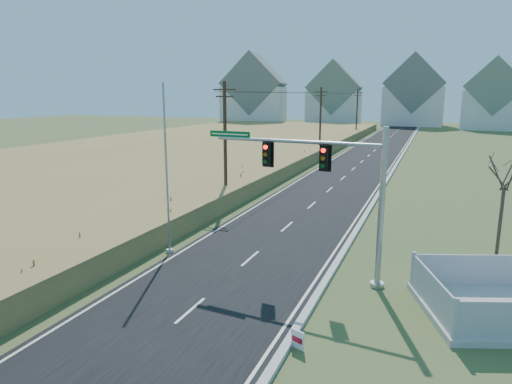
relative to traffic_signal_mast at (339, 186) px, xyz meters
name	(u,v)px	position (x,y,z in m)	size (l,w,h in m)	color
ground	(214,291)	(-4.43, -3.14, -4.22)	(260.00, 260.00, 0.00)	#445A2B
road	(373,152)	(-4.43, 46.86, -4.19)	(8.00, 180.00, 0.06)	black
curb	(403,153)	(-0.28, 46.86, -4.13)	(0.30, 180.00, 0.18)	#B2AFA8
reed_marsh	(189,148)	(-28.43, 36.86, -3.57)	(38.00, 110.00, 1.30)	olive
utility_pole_near	(225,140)	(-10.93, 11.86, 0.47)	(1.80, 0.26, 9.00)	#422D1E
utility_pole_mid	(320,120)	(-10.93, 41.86, 0.47)	(1.80, 0.26, 9.00)	#422D1E
utility_pole_far	(357,112)	(-10.93, 71.86, 0.47)	(1.80, 0.26, 9.00)	#422D1E
condo_nw	(254,96)	(-42.43, 96.86, 3.49)	(17.69, 13.38, 19.05)	silver
condo_nnw	(334,99)	(-22.43, 104.86, 2.72)	(14.93, 11.17, 17.03)	silver
condo_n	(414,96)	(-2.43, 108.86, 3.39)	(15.27, 10.20, 18.54)	silver
condo_ne	(494,100)	(15.57, 100.86, 2.62)	(14.12, 10.51, 16.52)	silver
traffic_signal_mast	(339,186)	(0.00, 0.00, 0.00)	(8.52, 1.13, 6.81)	#9EA0A5
open_sign	(298,340)	(0.06, -6.14, -3.88)	(0.49, 0.24, 0.63)	white
flagpole	(167,188)	(-8.73, 0.31, -0.78)	(0.39, 0.39, 8.62)	#B7B5AD
bare_tree	(506,171)	(6.96, 5.38, 0.25)	(2.09, 2.09, 5.54)	#4C3F33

